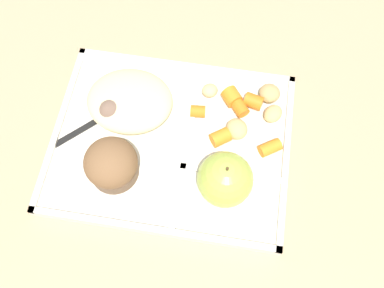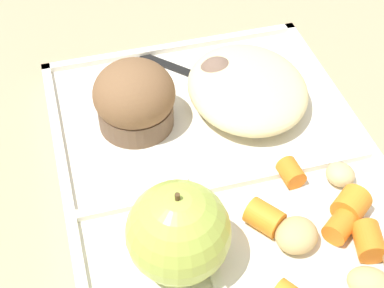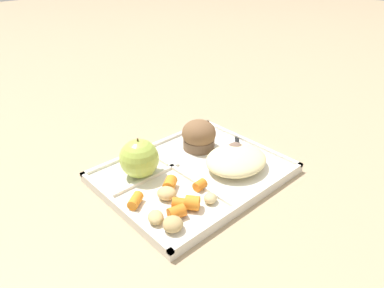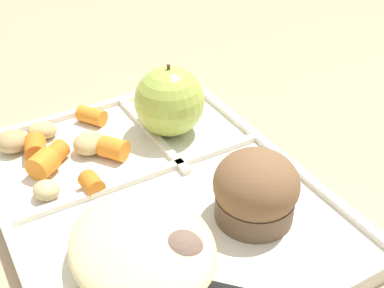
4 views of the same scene
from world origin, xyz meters
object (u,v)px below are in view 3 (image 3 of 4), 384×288
object	(u,v)px
lunch_tray	(193,174)
bran_muffin	(199,136)
green_apple	(139,158)
plastic_fork	(239,157)

from	to	relation	value
lunch_tray	bran_muffin	distance (m)	0.10
lunch_tray	green_apple	world-z (taller)	green_apple
lunch_tray	plastic_fork	bearing A→B (deg)	-15.16
green_apple	lunch_tray	bearing A→B (deg)	-34.97
green_apple	plastic_fork	xyz separation A→B (m)	(0.19, -0.09, -0.04)
lunch_tray	green_apple	xyz separation A→B (m)	(-0.09, 0.06, 0.04)
green_apple	plastic_fork	size ratio (longest dim) A/B	0.65
lunch_tray	green_apple	size ratio (longest dim) A/B	4.32
green_apple	bran_muffin	xyz separation A→B (m)	(0.16, 0.00, -0.01)
lunch_tray	plastic_fork	xyz separation A→B (m)	(0.10, -0.03, 0.01)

